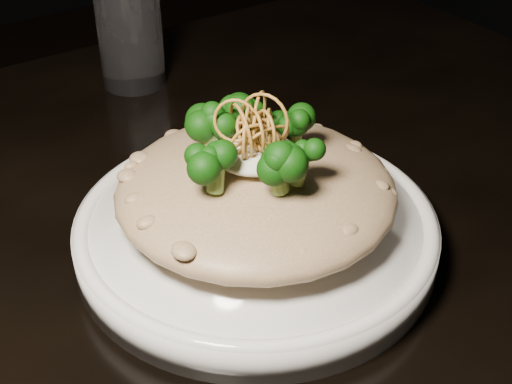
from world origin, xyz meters
The scene contains 7 objects.
table centered at (0.00, 0.00, 0.67)m, with size 1.10×0.80×0.75m.
plate centered at (0.02, -0.06, 0.77)m, with size 0.29×0.29×0.03m, color white.
risotto centered at (0.02, -0.06, 0.80)m, with size 0.22×0.22×0.05m, color brown.
broccoli centered at (0.03, -0.06, 0.85)m, with size 0.12×0.12×0.04m, color black, non-canonical shape.
cheese centered at (0.02, -0.06, 0.84)m, with size 0.06×0.06×0.02m, color silver.
shallots centered at (0.02, -0.06, 0.87)m, with size 0.06×0.06×0.04m, color brown, non-canonical shape.
drinking_glass centered at (0.08, 0.27, 0.81)m, with size 0.07×0.07×0.13m, color silver.
Camera 1 is at (-0.24, -0.44, 1.12)m, focal length 50.00 mm.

